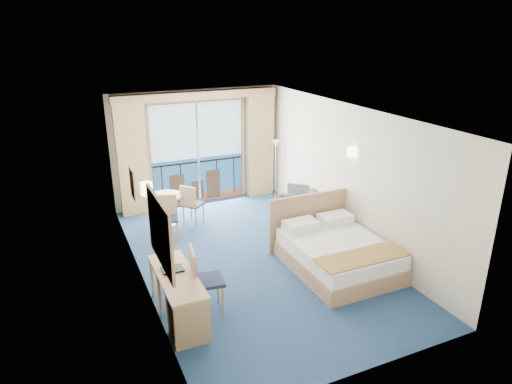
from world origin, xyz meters
name	(u,v)px	position (x,y,z in m)	size (l,w,h in m)	color
floor	(253,258)	(0.00, 0.00, 0.00)	(6.50, 6.50, 0.00)	navy
room_walls	(253,166)	(0.00, 0.00, 1.78)	(4.04, 6.54, 2.72)	beige
balcony_door	(198,156)	(-0.01, 3.22, 1.14)	(2.36, 0.03, 2.52)	navy
curtain_left	(132,160)	(-1.55, 3.07, 1.28)	(0.65, 0.22, 2.55)	tan
curtain_right	(260,145)	(1.55, 3.07, 1.28)	(0.65, 0.22, 2.55)	tan
pelmet	(197,95)	(0.00, 3.10, 2.58)	(3.80, 0.25, 0.18)	tan
mirror	(160,232)	(-1.97, -1.50, 1.55)	(0.05, 1.25, 0.95)	tan
wall_print	(133,184)	(-1.97, 0.45, 1.60)	(0.04, 0.42, 0.52)	tan
sconce_left	(147,189)	(-1.94, -0.60, 1.85)	(0.18, 0.18, 0.18)	#FFE4B2
sconce_right	(352,152)	(1.94, -0.15, 1.85)	(0.18, 0.18, 0.18)	#FFE4B2
bed	(336,252)	(1.20, -0.90, 0.30)	(1.71, 2.03, 1.07)	tan
nightstand	(321,219)	(1.78, 0.54, 0.26)	(0.40, 0.38, 0.52)	#997851
phone	(321,205)	(1.78, 0.57, 0.57)	(0.20, 0.15, 0.09)	white
armchair	(299,204)	(1.65, 1.25, 0.36)	(0.77, 0.79, 0.72)	#474D56
floor_lamp	(276,155)	(1.79, 2.69, 1.11)	(0.20, 0.20, 1.46)	silver
desk	(186,309)	(-1.73, -1.61, 0.39)	(0.52, 1.51, 0.71)	tan
desk_chair	(202,276)	(-1.35, -1.19, 0.58)	(0.51, 0.50, 1.03)	#1D2443
folder	(173,269)	(-1.75, -1.05, 0.72)	(0.31, 0.23, 0.03)	black
desk_lamp	(165,239)	(-1.74, -0.63, 1.03)	(0.11, 0.11, 0.43)	silver
round_table	(165,203)	(-1.11, 2.12, 0.52)	(0.76, 0.76, 0.68)	tan
table_chair_a	(191,202)	(-0.58, 1.98, 0.50)	(0.54, 0.54, 0.89)	#1D2443
table_chair_b	(168,214)	(-1.18, 1.56, 0.49)	(0.45, 0.46, 0.87)	#1D2443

